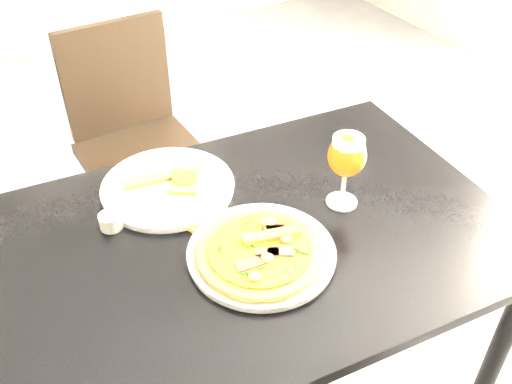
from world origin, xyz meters
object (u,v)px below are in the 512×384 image
pizza (261,251)px  beer_glass (347,156)px  chair_far (136,139)px  dining_table (252,260)px

pizza → beer_glass: (0.27, 0.07, 0.11)m
chair_far → beer_glass: (0.23, -0.91, 0.39)m
dining_table → beer_glass: 0.34m
chair_far → beer_glass: bearing=-78.3°
pizza → beer_glass: 0.30m
dining_table → chair_far: size_ratio=1.40×
chair_far → beer_glass: 1.02m
dining_table → chair_far: 0.92m
chair_far → pizza: bearing=-94.9°
pizza → chair_far: bearing=87.8°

